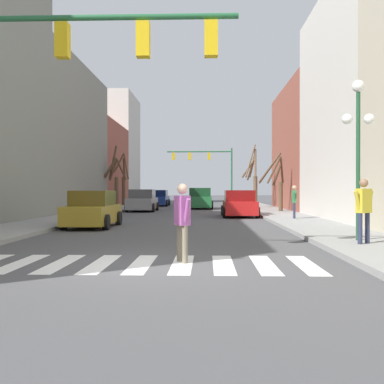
{
  "coord_description": "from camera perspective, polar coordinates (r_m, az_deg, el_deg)",
  "views": [
    {
      "loc": [
        1.43,
        -9.66,
        1.64
      ],
      "look_at": [
        0.19,
        28.89,
        1.43
      ],
      "focal_mm": 42.0,
      "sensor_mm": 36.0,
      "label": 1
    }
  ],
  "objects": [
    {
      "name": "car_parked_left_far",
      "position": [
        45.07,
        -4.32,
        -0.82
      ],
      "size": [
        2.15,
        4.78,
        1.6
      ],
      "rotation": [
        0.0,
        0.0,
        1.57
      ],
      "color": "navy",
      "rests_on": "ground_plane"
    },
    {
      "name": "traffic_signal_far",
      "position": [
        52.32,
        1.99,
        3.81
      ],
      "size": [
        7.6,
        0.28,
        6.46
      ],
      "color": "#236038",
      "rests_on": "ground_plane"
    },
    {
      "name": "pedestrian_on_right_sidewalk",
      "position": [
        10.11,
        -1.25,
        -3.04
      ],
      "size": [
        0.43,
        0.72,
        1.78
      ],
      "rotation": [
        0.0,
        0.0,
        5.19
      ],
      "color": "#7A705B",
      "rests_on": "ground_plane"
    },
    {
      "name": "street_tree_right_near",
      "position": [
        39.96,
        -9.74,
        1.62
      ],
      "size": [
        1.89,
        1.8,
        5.36
      ],
      "color": "brown",
      "rests_on": "sidewalk_left"
    },
    {
      "name": "car_parked_left_mid",
      "position": [
        19.94,
        -12.48,
        -2.27
      ],
      "size": [
        1.97,
        4.13,
        1.59
      ],
      "rotation": [
        0.0,
        0.0,
        1.57
      ],
      "color": "#A38423",
      "rests_on": "ground_plane"
    },
    {
      "name": "street_tree_right_far",
      "position": [
        38.9,
        7.84,
        1.72
      ],
      "size": [
        1.34,
        2.77,
        5.38
      ],
      "color": "brown",
      "rests_on": "sidewalk_right"
    },
    {
      "name": "ground_plane",
      "position": [
        9.9,
        -6.58,
        -9.23
      ],
      "size": [
        240.0,
        240.0,
        0.0
      ],
      "primitive_type": "plane",
      "color": "#4C4C4F"
    },
    {
      "name": "pedestrian_waiting_at_curb",
      "position": [
        23.83,
        12.86,
        -0.85
      ],
      "size": [
        0.3,
        0.73,
        1.71
      ],
      "rotation": [
        0.0,
        0.0,
        1.36
      ],
      "color": "#282D47",
      "rests_on": "sidewalk_right"
    },
    {
      "name": "car_at_intersection",
      "position": [
        27.26,
        6.04,
        -1.56
      ],
      "size": [
        2.12,
        4.24,
        1.6
      ],
      "rotation": [
        0.0,
        0.0,
        1.57
      ],
      "color": "red",
      "rests_on": "ground_plane"
    },
    {
      "name": "pedestrian_on_left_sidewalk",
      "position": [
        13.21,
        20.97,
        -1.57
      ],
      "size": [
        0.69,
        0.5,
        1.79
      ],
      "rotation": [
        0.0,
        0.0,
        0.58
      ],
      "color": "#282D47",
      "rests_on": "sidewalk_right"
    },
    {
      "name": "street_tree_left_mid",
      "position": [
        43.99,
        -8.71,
        1.28
      ],
      "size": [
        2.07,
        2.57,
        5.07
      ],
      "color": "brown",
      "rests_on": "sidewalk_left"
    },
    {
      "name": "building_row_left",
      "position": [
        33.7,
        -19.06,
        7.41
      ],
      "size": [
        6.0,
        56.56,
        13.27
      ],
      "color": "tan",
      "rests_on": "ground_plane"
    },
    {
      "name": "car_parked_right_mid",
      "position": [
        34.08,
        -6.32,
        -1.15
      ],
      "size": [
        2.15,
        4.39,
        1.65
      ],
      "rotation": [
        0.0,
        0.0,
        1.57
      ],
      "color": "gray",
      "rests_on": "ground_plane"
    },
    {
      "name": "street_lamp_right_corner",
      "position": [
        14.17,
        20.35,
        7.67
      ],
      "size": [
        0.95,
        0.36,
        4.71
      ],
      "color": "#1E4C2D",
      "rests_on": "sidewalk_right"
    },
    {
      "name": "car_parked_left_near",
      "position": [
        38.36,
        1.04,
        -0.91
      ],
      "size": [
        2.19,
        4.34,
        1.78
      ],
      "rotation": [
        0.0,
        0.0,
        1.57
      ],
      "color": "#236B38",
      "rests_on": "ground_plane"
    },
    {
      "name": "street_tree_right_mid",
      "position": [
        31.82,
        10.77,
        1.23
      ],
      "size": [
        1.85,
        0.94,
        4.08
      ],
      "color": "brown",
      "rests_on": "sidewalk_right"
    },
    {
      "name": "traffic_signal_near",
      "position": [
        11.69,
        -15.38,
        14.99
      ],
      "size": [
        6.65,
        0.28,
        6.21
      ],
      "color": "#236038",
      "rests_on": "ground_plane"
    },
    {
      "name": "crosswalk_stripes",
      "position": [
        10.06,
        -6.45,
        -9.06
      ],
      "size": [
        7.65,
        2.6,
        0.01
      ],
      "color": "white",
      "rests_on": "ground_plane"
    }
  ]
}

